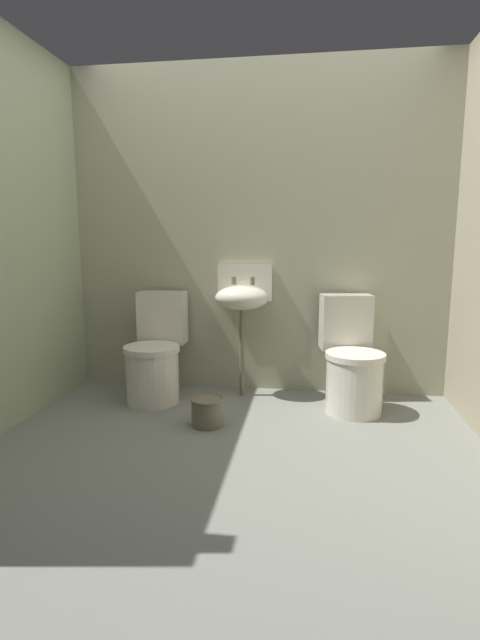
# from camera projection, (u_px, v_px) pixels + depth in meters

# --- Properties ---
(ground_plane) EXTENTS (3.26, 2.74, 0.08)m
(ground_plane) POSITION_uv_depth(u_px,v_px,m) (232.00, 458.00, 2.66)
(ground_plane) COLOR gray
(wall_back) EXTENTS (3.26, 0.10, 2.47)m
(wall_back) POSITION_uv_depth(u_px,v_px,m) (257.00, 232.00, 3.64)
(wall_back) COLOR #A1A183
(wall_back) RESTS_ON ground
(toilet_left) EXTENTS (0.41, 0.60, 0.78)m
(toilet_left) POSITION_uv_depth(u_px,v_px,m) (156.00, 356.00, 3.50)
(toilet_left) COLOR silver
(toilet_left) RESTS_ON ground
(toilet_right) EXTENTS (0.47, 0.64, 0.78)m
(toilet_right) POSITION_uv_depth(u_px,v_px,m) (352.00, 364.00, 3.30)
(toilet_right) COLOR silver
(toilet_right) RESTS_ON ground
(sink) EXTENTS (0.42, 0.35, 0.99)m
(sink) POSITION_uv_depth(u_px,v_px,m) (242.00, 297.00, 3.52)
(sink) COLOR #68634E
(sink) RESTS_ON ground
(bucket) EXTENTS (0.22, 0.22, 0.18)m
(bucket) POSITION_uv_depth(u_px,v_px,m) (207.00, 411.00, 3.02)
(bucket) COLOR #68634E
(bucket) RESTS_ON ground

